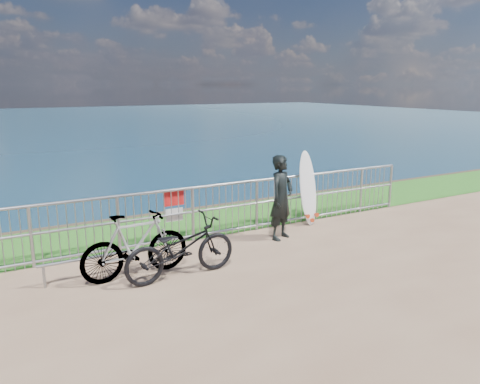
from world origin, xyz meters
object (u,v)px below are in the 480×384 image
bicycle_near (181,248)px  bicycle_far (135,245)px  surfer (281,198)px  surfboard (308,191)px

bicycle_near → bicycle_far: bicycle_far is taller
surfer → bicycle_far: size_ratio=0.95×
bicycle_near → bicycle_far: 0.74m
surfboard → bicycle_far: surfboard is taller
surfer → surfboard: bearing=2.6°
surfer → bicycle_near: bearing=174.1°
bicycle_far → surfboard: bearing=-79.5°
surfer → bicycle_near: surfer is taller
bicycle_far → bicycle_near: bearing=-124.3°
surfer → bicycle_near: 2.72m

